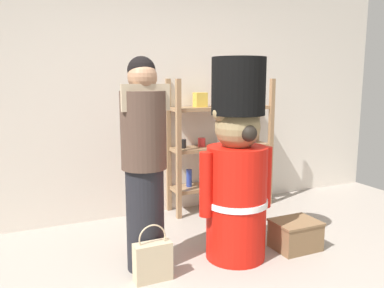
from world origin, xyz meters
TOP-DOWN VIEW (x-y plane):
  - back_wall at (0.00, 2.20)m, footprint 6.40×0.12m
  - merchandise_shelf at (0.83, 1.98)m, footprint 1.24×0.35m
  - teddy_bear_guard at (0.31, 0.76)m, footprint 0.68×0.52m
  - person_shopper at (-0.45, 0.89)m, footprint 0.37×0.35m
  - shopping_bag at (-0.46, 0.67)m, footprint 0.29×0.12m
  - display_crate at (0.88, 0.68)m, footprint 0.40×0.32m

SIDE VIEW (x-z plane):
  - display_crate at x=0.88m, z-range 0.00..0.26m
  - shopping_bag at x=-0.46m, z-range -0.06..0.38m
  - merchandise_shelf at x=0.83m, z-range 0.00..1.52m
  - teddy_bear_guard at x=0.31m, z-range -0.06..1.62m
  - person_shopper at x=-0.45m, z-range 0.03..1.72m
  - back_wall at x=0.00m, z-range 0.00..2.60m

